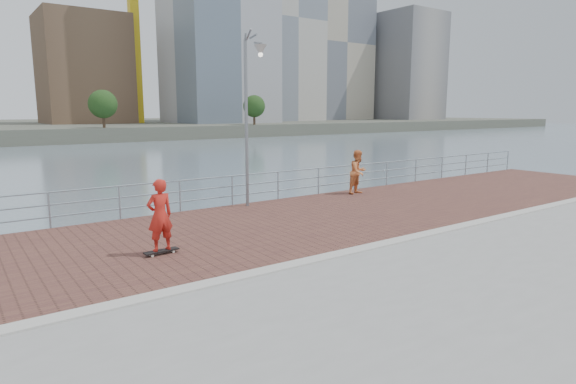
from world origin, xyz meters
TOP-DOWN VIEW (x-y plane):
  - water at (0.00, 0.00)m, footprint 400.00×400.00m
  - brick_lane at (0.00, 3.60)m, footprint 40.00×6.80m
  - curb at (0.00, 0.00)m, footprint 40.00×0.40m
  - guardrail at (0.00, 7.00)m, footprint 39.06×0.06m
  - street_lamp at (1.38, 6.07)m, footprint 0.43×1.26m
  - skateboard at (-3.41, 2.55)m, footprint 0.87×0.28m
  - skateboarder at (-3.41, 2.55)m, footprint 0.67×0.47m
  - bystander at (6.52, 6.08)m, footprint 1.00×0.83m
  - skyline at (25.25, 103.92)m, footprint 233.00×41.00m

SIDE VIEW (x-z plane):
  - water at x=0.00m, z-range -2.00..-2.00m
  - brick_lane at x=0.00m, z-range 0.00..0.02m
  - curb at x=0.00m, z-range 0.00..0.06m
  - skateboard at x=-3.41m, z-range 0.05..0.15m
  - guardrail at x=0.00m, z-range 0.13..1.25m
  - bystander at x=6.52m, z-range 0.02..1.86m
  - skateboarder at x=-3.41m, z-range 0.10..1.88m
  - street_lamp at x=1.38m, z-range 1.25..7.19m
  - skyline at x=25.25m, z-range -6.54..53.41m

